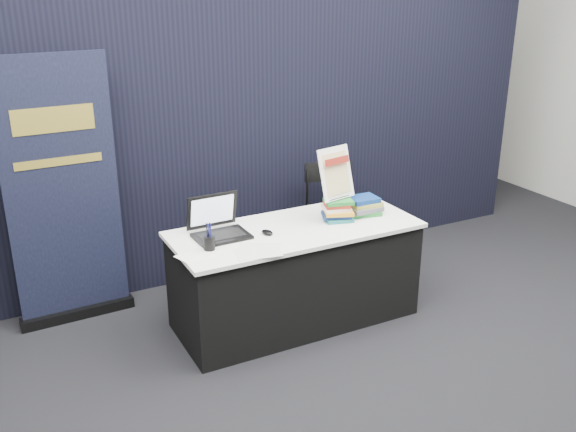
# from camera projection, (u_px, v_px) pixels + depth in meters

# --- Properties ---
(floor) EXTENTS (8.00, 8.00, 0.00)m
(floor) POSITION_uv_depth(u_px,v_px,m) (333.00, 355.00, 4.42)
(floor) COLOR black
(floor) RESTS_ON ground
(wall_back) EXTENTS (8.00, 0.02, 3.50)m
(wall_back) POSITION_uv_depth(u_px,v_px,m) (150.00, 42.00, 7.12)
(wall_back) COLOR #AFAEA6
(wall_back) RESTS_ON floor
(drape_partition) EXTENTS (6.00, 0.08, 2.40)m
(drape_partition) POSITION_uv_depth(u_px,v_px,m) (236.00, 136.00, 5.33)
(drape_partition) COLOR black
(drape_partition) RESTS_ON floor
(display_table) EXTENTS (1.80, 0.75, 0.75)m
(display_table) POSITION_uv_depth(u_px,v_px,m) (295.00, 274.00, 4.75)
(display_table) COLOR black
(display_table) RESTS_ON floor
(laptop) EXTENTS (0.38, 0.31, 0.28)m
(laptop) POSITION_uv_depth(u_px,v_px,m) (219.00, 226.00, 4.46)
(laptop) COLOR black
(laptop) RESTS_ON display_table
(mouse) EXTENTS (0.09, 0.11, 0.03)m
(mouse) POSITION_uv_depth(u_px,v_px,m) (267.00, 232.00, 4.49)
(mouse) COLOR black
(mouse) RESTS_ON display_table
(brochure_left) EXTENTS (0.31, 0.26, 0.00)m
(brochure_left) POSITION_uv_depth(u_px,v_px,m) (199.00, 255.00, 4.16)
(brochure_left) COLOR white
(brochure_left) RESTS_ON display_table
(brochure_mid) EXTENTS (0.34, 0.31, 0.00)m
(brochure_mid) POSITION_uv_depth(u_px,v_px,m) (259.00, 249.00, 4.25)
(brochure_mid) COLOR silver
(brochure_mid) RESTS_ON display_table
(brochure_right) EXTENTS (0.32, 0.26, 0.00)m
(brochure_right) POSITION_uv_depth(u_px,v_px,m) (258.00, 252.00, 4.20)
(brochure_right) COLOR silver
(brochure_right) RESTS_ON display_table
(pen_cup) EXTENTS (0.10, 0.10, 0.10)m
(pen_cup) POSITION_uv_depth(u_px,v_px,m) (209.00, 243.00, 4.22)
(pen_cup) COLOR black
(pen_cup) RESTS_ON display_table
(book_stack_tall) EXTENTS (0.23, 0.20, 0.16)m
(book_stack_tall) POSITION_uv_depth(u_px,v_px,m) (337.00, 210.00, 4.73)
(book_stack_tall) COLOR #1B6869
(book_stack_tall) RESTS_ON display_table
(book_stack_short) EXTENTS (0.25, 0.20, 0.13)m
(book_stack_short) POSITION_uv_depth(u_px,v_px,m) (365.00, 206.00, 4.86)
(book_stack_short) COLOR #1E7229
(book_stack_short) RESTS_ON display_table
(info_sign) EXTENTS (0.31, 0.17, 0.39)m
(info_sign) POSITION_uv_depth(u_px,v_px,m) (336.00, 174.00, 4.66)
(info_sign) COLOR black
(info_sign) RESTS_ON book_stack_tall
(pullup_banner) EXTENTS (0.84, 0.13, 1.98)m
(pullup_banner) POSITION_uv_depth(u_px,v_px,m) (65.00, 209.00, 4.61)
(pullup_banner) COLOR black
(pullup_banner) RESTS_ON floor
(stacking_chair) EXTENTS (0.54, 0.55, 0.96)m
(stacking_chair) POSITION_uv_depth(u_px,v_px,m) (338.00, 215.00, 5.46)
(stacking_chair) COLOR black
(stacking_chair) RESTS_ON floor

